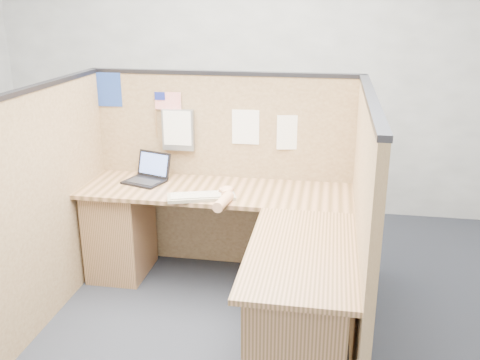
% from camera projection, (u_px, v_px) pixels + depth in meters
% --- Properties ---
extents(floor, '(5.00, 5.00, 0.00)m').
position_uv_depth(floor, '(195.00, 331.00, 3.44)').
color(floor, '#1F222D').
rests_on(floor, ground).
extents(wall_back, '(5.00, 0.00, 5.00)m').
position_uv_depth(wall_back, '(250.00, 68.00, 5.09)').
color(wall_back, gray).
rests_on(wall_back, floor).
extents(cubicle_partitions, '(2.06, 1.83, 1.53)m').
position_uv_depth(cubicle_partitions, '(208.00, 196.00, 3.59)').
color(cubicle_partitions, brown).
rests_on(cubicle_partitions, floor).
extents(l_desk, '(1.95, 1.75, 0.73)m').
position_uv_depth(l_desk, '(231.00, 258.00, 3.55)').
color(l_desk, brown).
rests_on(l_desk, floor).
extents(laptop, '(0.33, 0.35, 0.20)m').
position_uv_depth(laptop, '(146.00, 174.00, 4.01)').
color(laptop, black).
rests_on(laptop, l_desk).
extents(keyboard, '(0.49, 0.29, 0.03)m').
position_uv_depth(keyboard, '(201.00, 196.00, 3.65)').
color(keyboard, gray).
rests_on(keyboard, l_desk).
extents(mouse, '(0.12, 0.09, 0.04)m').
position_uv_depth(mouse, '(227.00, 193.00, 3.70)').
color(mouse, silver).
rests_on(mouse, l_desk).
extents(hand_forearm, '(0.11, 0.38, 0.08)m').
position_uv_depth(hand_forearm, '(225.00, 198.00, 3.57)').
color(hand_forearm, '#DFA77B').
rests_on(hand_forearm, l_desk).
extents(blue_poster, '(0.19, 0.01, 0.26)m').
position_uv_depth(blue_poster, '(109.00, 90.00, 4.05)').
color(blue_poster, navy).
rests_on(blue_poster, cubicle_partitions).
extents(american_flag, '(0.21, 0.01, 0.35)m').
position_uv_depth(american_flag, '(165.00, 102.00, 3.99)').
color(american_flag, olive).
rests_on(american_flag, cubicle_partitions).
extents(file_holder, '(0.24, 0.05, 0.31)m').
position_uv_depth(file_holder, '(178.00, 130.00, 4.03)').
color(file_holder, slate).
rests_on(file_holder, cubicle_partitions).
extents(paper_left, '(0.20, 0.01, 0.26)m').
position_uv_depth(paper_left, '(246.00, 127.00, 3.96)').
color(paper_left, white).
rests_on(paper_left, cubicle_partitions).
extents(paper_right, '(0.20, 0.04, 0.26)m').
position_uv_depth(paper_right, '(291.00, 133.00, 3.91)').
color(paper_right, white).
rests_on(paper_right, cubicle_partitions).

